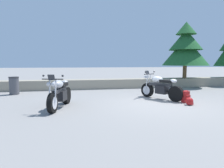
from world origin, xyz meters
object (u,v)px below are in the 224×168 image
object	(u,v)px
motorcycle_white_centre	(160,88)
rider_helmet	(189,101)
trash_bin	(14,86)
pine_tree_far_left	(186,47)
motorcycle_silver_near_left	(60,94)
rider_backpack	(186,96)

from	to	relation	value
motorcycle_white_centre	rider_helmet	world-z (taller)	motorcycle_white_centre
motorcycle_white_centre	trash_bin	bearing A→B (deg)	158.53
rider_helmet	pine_tree_far_left	bearing A→B (deg)	60.33
motorcycle_silver_near_left	rider_helmet	bearing A→B (deg)	-5.66
motorcycle_silver_near_left	rider_helmet	world-z (taller)	motorcycle_silver_near_left
motorcycle_silver_near_left	trash_bin	xyz separation A→B (m)	(-2.35, 3.39, -0.05)
rider_helmet	trash_bin	distance (m)	7.92
rider_backpack	pine_tree_far_left	world-z (taller)	pine_tree_far_left
motorcycle_silver_near_left	motorcycle_white_centre	bearing A→B (deg)	12.13
motorcycle_white_centre	pine_tree_far_left	xyz separation A→B (m)	(3.45, 3.82, 2.03)
motorcycle_silver_near_left	motorcycle_white_centre	distance (m)	4.15
motorcycle_silver_near_left	pine_tree_far_left	distance (m)	9.08
pine_tree_far_left	trash_bin	distance (m)	10.15
rider_helmet	trash_bin	size ratio (longest dim) A/B	0.33
trash_bin	pine_tree_far_left	bearing A→B (deg)	7.53
rider_backpack	trash_bin	bearing A→B (deg)	154.35
motorcycle_silver_near_left	trash_bin	bearing A→B (deg)	124.69
rider_backpack	pine_tree_far_left	xyz separation A→B (m)	(2.80, 4.69, 2.27)
rider_helmet	trash_bin	bearing A→B (deg)	150.96
motorcycle_silver_near_left	pine_tree_far_left	bearing A→B (deg)	32.01
motorcycle_white_centre	pine_tree_far_left	world-z (taller)	pine_tree_far_left
rider_backpack	trash_bin	xyz separation A→B (m)	(-7.05, 3.38, 0.19)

